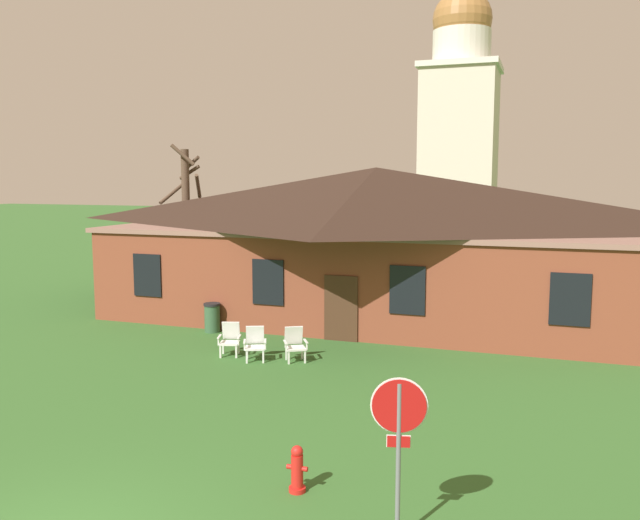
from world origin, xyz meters
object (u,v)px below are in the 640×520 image
object	(u,v)px
stop_sign	(399,427)
trash_bin	(212,317)
lawn_chair_by_porch	(230,338)
lawn_chair_near_door	(255,343)
fire_hydrant	(297,470)
lawn_chair_left_end	(295,343)

from	to	relation	value
stop_sign	trash_bin	world-z (taller)	stop_sign
lawn_chair_by_porch	lawn_chair_near_door	distance (m)	0.95
lawn_chair_near_door	fire_hydrant	size ratio (longest dim) A/B	1.21
stop_sign	lawn_chair_near_door	xyz separation A→B (m)	(-5.88, 7.79, -1.18)
fire_hydrant	lawn_chair_near_door	bearing A→B (deg)	120.04
lawn_chair_near_door	fire_hydrant	world-z (taller)	lawn_chair_near_door
fire_hydrant	lawn_chair_by_porch	bearing A→B (deg)	124.45
lawn_chair_near_door	lawn_chair_by_porch	bearing A→B (deg)	164.84
lawn_chair_left_end	stop_sign	bearing A→B (deg)	-59.44
lawn_chair_near_door	lawn_chair_left_end	xyz separation A→B (m)	(1.09, 0.32, 0.00)
lawn_chair_by_porch	lawn_chair_left_end	world-z (taller)	same
lawn_chair_by_porch	fire_hydrant	bearing A→B (deg)	-55.55
lawn_chair_by_porch	fire_hydrant	size ratio (longest dim) A/B	1.21
stop_sign	trash_bin	size ratio (longest dim) A/B	2.43
lawn_chair_by_porch	lawn_chair_left_end	distance (m)	2.00
fire_hydrant	trash_bin	xyz separation A→B (m)	(-6.82, 9.55, 0.12)
lawn_chair_by_porch	stop_sign	bearing A→B (deg)	-49.79
stop_sign	fire_hydrant	world-z (taller)	stop_sign
stop_sign	lawn_chair_by_porch	xyz separation A→B (m)	(-6.79, 8.03, -1.18)
lawn_chair_near_door	trash_bin	size ratio (longest dim) A/B	0.98
lawn_chair_left_end	lawn_chair_near_door	bearing A→B (deg)	-163.46
lawn_chair_by_porch	fire_hydrant	distance (m)	8.70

